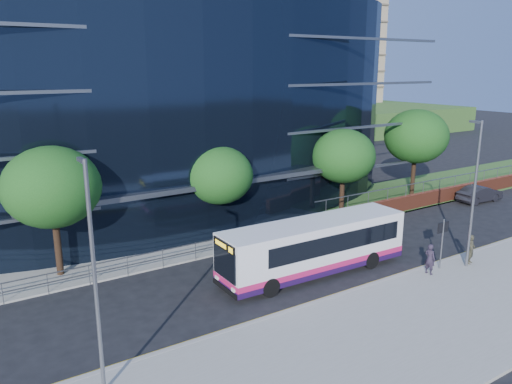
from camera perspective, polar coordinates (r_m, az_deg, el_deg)
ground at (r=27.10m, az=11.62°, el=-9.74°), size 200.00×200.00×0.00m
pavement_near at (r=24.16m, az=20.16°, el=-13.25°), size 80.00×8.00×0.15m
kerb at (r=26.43m, az=13.17°, el=-10.27°), size 80.00×0.25×0.16m
yellow_line_outer at (r=26.59m, az=12.84°, el=-10.27°), size 80.00×0.08×0.01m
yellow_line_inner at (r=26.68m, az=12.61°, el=-10.17°), size 80.00×0.08×0.01m
far_forecourt at (r=32.56m, az=-10.03°, el=-5.43°), size 50.00×8.00×0.10m
grass_verge at (r=51.61m, az=22.21°, el=1.04°), size 36.00×8.00×0.12m
glass_office at (r=40.73m, az=-13.45°, el=9.78°), size 44.00×23.10×16.00m
retaining_wall at (r=46.23m, az=23.14°, el=0.22°), size 34.00×0.40×2.11m
guard_railings at (r=28.11m, az=-10.62°, el=-6.99°), size 24.00×0.05×1.10m
apartment_block at (r=89.66m, az=0.67°, el=14.33°), size 60.00×42.00×30.00m
street_sign at (r=28.62m, az=20.55°, el=-4.46°), size 0.85×0.09×2.80m
tree_far_a at (r=27.47m, az=-22.30°, el=0.51°), size 4.95×4.95×6.98m
tree_far_b at (r=31.37m, az=-4.23°, el=1.91°), size 4.29×4.29×6.05m
tree_far_c at (r=36.71m, az=9.97°, el=4.05°), size 4.62×4.62×6.51m
tree_far_d at (r=43.81m, az=17.83°, el=6.07°), size 5.28×5.28×7.44m
tree_dist_e at (r=71.24m, az=3.01°, el=9.06°), size 4.62×4.62×6.51m
tree_dist_f at (r=83.09m, az=11.27°, el=9.32°), size 4.29×4.29×6.05m
streetlight_west at (r=16.93m, az=-18.01°, el=-8.81°), size 0.15×0.77×8.00m
streetlight_east at (r=28.90m, az=23.65°, el=0.15°), size 0.15×0.77×8.00m
city_bus at (r=26.90m, az=6.83°, el=-6.15°), size 10.90×2.74×2.93m
parked_car at (r=44.88m, az=24.20°, el=-0.19°), size 4.23×1.67×1.37m
pedestrian at (r=28.07m, az=19.25°, el=-7.24°), size 0.44×0.64×1.67m
pedestrian_b at (r=30.34m, az=23.36°, el=-6.01°), size 0.72×0.60×1.67m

